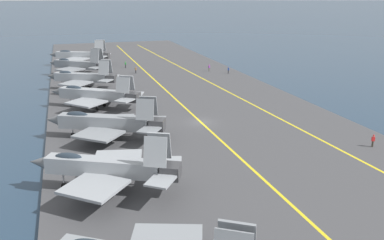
{
  "coord_description": "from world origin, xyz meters",
  "views": [
    {
      "loc": [
        -57.84,
        19.71,
        20.11
      ],
      "look_at": [
        -6.01,
        3.37,
        2.9
      ],
      "focal_mm": 38.0,
      "sensor_mm": 36.0,
      "label": 1
    }
  ],
  "objects_px": {
    "parked_jet_eighth": "(80,55)",
    "crew_purple_vest": "(209,67)",
    "parked_jet_fifth": "(95,94)",
    "parked_jet_sixth": "(83,77)",
    "parked_jet_fourth": "(106,122)",
    "crew_brown_vest": "(136,70)",
    "parked_jet_seventh": "(78,65)",
    "parked_jet_third": "(106,167)",
    "crew_blue_vest": "(228,70)",
    "crew_red_vest": "(373,140)",
    "crew_green_vest": "(125,64)"
  },
  "relations": [
    {
      "from": "parked_jet_fifth",
      "to": "parked_jet_eighth",
      "type": "bearing_deg",
      "value": 0.31
    },
    {
      "from": "parked_jet_fifth",
      "to": "crew_purple_vest",
      "type": "relative_size",
      "value": 9.03
    },
    {
      "from": "crew_purple_vest",
      "to": "crew_red_vest",
      "type": "relative_size",
      "value": 1.06
    },
    {
      "from": "parked_jet_fourth",
      "to": "crew_green_vest",
      "type": "bearing_deg",
      "value": -11.27
    },
    {
      "from": "parked_jet_fifth",
      "to": "crew_green_vest",
      "type": "bearing_deg",
      "value": -16.07
    },
    {
      "from": "crew_green_vest",
      "to": "crew_purple_vest",
      "type": "bearing_deg",
      "value": -119.76
    },
    {
      "from": "parked_jet_eighth",
      "to": "crew_purple_vest",
      "type": "distance_m",
      "value": 37.19
    },
    {
      "from": "crew_brown_vest",
      "to": "parked_jet_fifth",
      "type": "bearing_deg",
      "value": 157.57
    },
    {
      "from": "crew_brown_vest",
      "to": "parked_jet_fourth",
      "type": "bearing_deg",
      "value": 165.22
    },
    {
      "from": "crew_red_vest",
      "to": "parked_jet_fifth",
      "type": "bearing_deg",
      "value": 47.86
    },
    {
      "from": "crew_blue_vest",
      "to": "crew_red_vest",
      "type": "xyz_separation_m",
      "value": [
        -52.99,
        1.17,
        0.01
      ]
    },
    {
      "from": "parked_jet_fifth",
      "to": "crew_blue_vest",
      "type": "relative_size",
      "value": 9.66
    },
    {
      "from": "crew_brown_vest",
      "to": "crew_red_vest",
      "type": "xyz_separation_m",
      "value": [
        -60.16,
        -21.09,
        -0.0
      ]
    },
    {
      "from": "parked_jet_seventh",
      "to": "crew_purple_vest",
      "type": "bearing_deg",
      "value": -97.41
    },
    {
      "from": "parked_jet_seventh",
      "to": "parked_jet_fourth",
      "type": "bearing_deg",
      "value": -178.0
    },
    {
      "from": "parked_jet_eighth",
      "to": "crew_purple_vest",
      "type": "bearing_deg",
      "value": -122.92
    },
    {
      "from": "parked_jet_fifth",
      "to": "parked_jet_sixth",
      "type": "relative_size",
      "value": 1.08
    },
    {
      "from": "parked_jet_third",
      "to": "parked_jet_fifth",
      "type": "distance_m",
      "value": 32.46
    },
    {
      "from": "parked_jet_third",
      "to": "parked_jet_seventh",
      "type": "distance_m",
      "value": 63.55
    },
    {
      "from": "parked_jet_seventh",
      "to": "parked_jet_sixth",
      "type": "bearing_deg",
      "value": -179.26
    },
    {
      "from": "crew_red_vest",
      "to": "parked_jet_eighth",
      "type": "bearing_deg",
      "value": 23.54
    },
    {
      "from": "crew_blue_vest",
      "to": "crew_purple_vest",
      "type": "height_order",
      "value": "crew_purple_vest"
    },
    {
      "from": "parked_jet_fifth",
      "to": "crew_purple_vest",
      "type": "distance_m",
      "value": 41.02
    },
    {
      "from": "parked_jet_fourth",
      "to": "parked_jet_seventh",
      "type": "distance_m",
      "value": 47.56
    },
    {
      "from": "parked_jet_fourth",
      "to": "crew_brown_vest",
      "type": "distance_m",
      "value": 47.91
    },
    {
      "from": "parked_jet_fourth",
      "to": "parked_jet_fifth",
      "type": "bearing_deg",
      "value": 0.46
    },
    {
      "from": "crew_brown_vest",
      "to": "parked_jet_seventh",
      "type": "bearing_deg",
      "value": 84.98
    },
    {
      "from": "parked_jet_seventh",
      "to": "crew_brown_vest",
      "type": "bearing_deg",
      "value": -95.02
    },
    {
      "from": "crew_blue_vest",
      "to": "crew_red_vest",
      "type": "height_order",
      "value": "crew_red_vest"
    },
    {
      "from": "parked_jet_seventh",
      "to": "crew_purple_vest",
      "type": "height_order",
      "value": "parked_jet_seventh"
    },
    {
      "from": "parked_jet_fourth",
      "to": "crew_red_vest",
      "type": "distance_m",
      "value": 36.1
    },
    {
      "from": "parked_jet_fifth",
      "to": "parked_jet_eighth",
      "type": "relative_size",
      "value": 0.95
    },
    {
      "from": "parked_jet_eighth",
      "to": "parked_jet_sixth",
      "type": "bearing_deg",
      "value": 178.09
    },
    {
      "from": "crew_brown_vest",
      "to": "parked_jet_eighth",
      "type": "bearing_deg",
      "value": 36.25
    },
    {
      "from": "crew_green_vest",
      "to": "crew_blue_vest",
      "type": "relative_size",
      "value": 1.05
    },
    {
      "from": "parked_jet_seventh",
      "to": "crew_red_vest",
      "type": "distance_m",
      "value": 70.66
    },
    {
      "from": "crew_blue_vest",
      "to": "crew_red_vest",
      "type": "distance_m",
      "value": 53.0
    },
    {
      "from": "parked_jet_third",
      "to": "parked_jet_eighth",
      "type": "relative_size",
      "value": 0.92
    },
    {
      "from": "parked_jet_fifth",
      "to": "parked_jet_seventh",
      "type": "bearing_deg",
      "value": 2.81
    },
    {
      "from": "parked_jet_fourth",
      "to": "parked_jet_fifth",
      "type": "relative_size",
      "value": 1.04
    },
    {
      "from": "parked_jet_fifth",
      "to": "parked_jet_sixth",
      "type": "distance_m",
      "value": 15.24
    },
    {
      "from": "parked_jet_seventh",
      "to": "crew_brown_vest",
      "type": "relative_size",
      "value": 8.87
    },
    {
      "from": "parked_jet_seventh",
      "to": "parked_jet_eighth",
      "type": "relative_size",
      "value": 0.88
    },
    {
      "from": "crew_red_vest",
      "to": "crew_brown_vest",
      "type": "bearing_deg",
      "value": 19.32
    },
    {
      "from": "parked_jet_fourth",
      "to": "crew_red_vest",
      "type": "height_order",
      "value": "parked_jet_fourth"
    },
    {
      "from": "parked_jet_third",
      "to": "parked_jet_fifth",
      "type": "xyz_separation_m",
      "value": [
        32.43,
        -1.55,
        -0.24
      ]
    },
    {
      "from": "parked_jet_seventh",
      "to": "parked_jet_fifth",
      "type": "bearing_deg",
      "value": -177.19
    },
    {
      "from": "parked_jet_sixth",
      "to": "crew_purple_vest",
      "type": "bearing_deg",
      "value": -70.03
    },
    {
      "from": "parked_jet_fifth",
      "to": "crew_brown_vest",
      "type": "distance_m",
      "value": 32.39
    },
    {
      "from": "parked_jet_third",
      "to": "parked_jet_seventh",
      "type": "bearing_deg",
      "value": -0.02
    }
  ]
}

